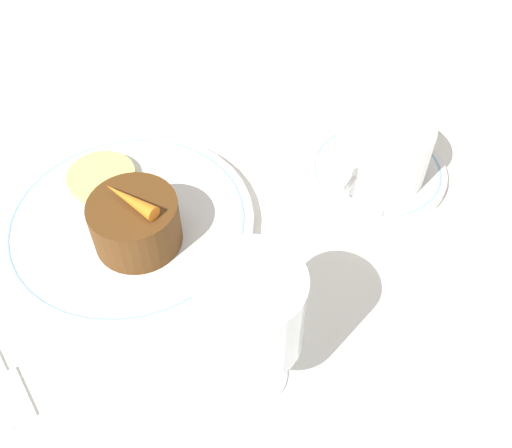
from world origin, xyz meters
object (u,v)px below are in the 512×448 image
at_px(wine_glass, 251,315).
at_px(dessert_cake, 135,223).
at_px(dinner_plate, 129,223).
at_px(coffee_cup, 383,149).

distance_m(wine_glass, dessert_cake, 0.18).
bearing_deg(dinner_plate, coffee_cup, 147.65).
height_order(coffee_cup, wine_glass, wine_glass).
distance_m(coffee_cup, wine_glass, 0.27).
distance_m(dinner_plate, coffee_cup, 0.27).
relative_size(coffee_cup, wine_glass, 0.89).
bearing_deg(coffee_cup, wine_glass, 12.09).
distance_m(dinner_plate, wine_glass, 0.22).
xyz_separation_m(dinner_plate, coffee_cup, (-0.22, 0.14, 0.04)).
relative_size(dinner_plate, wine_glass, 1.80).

